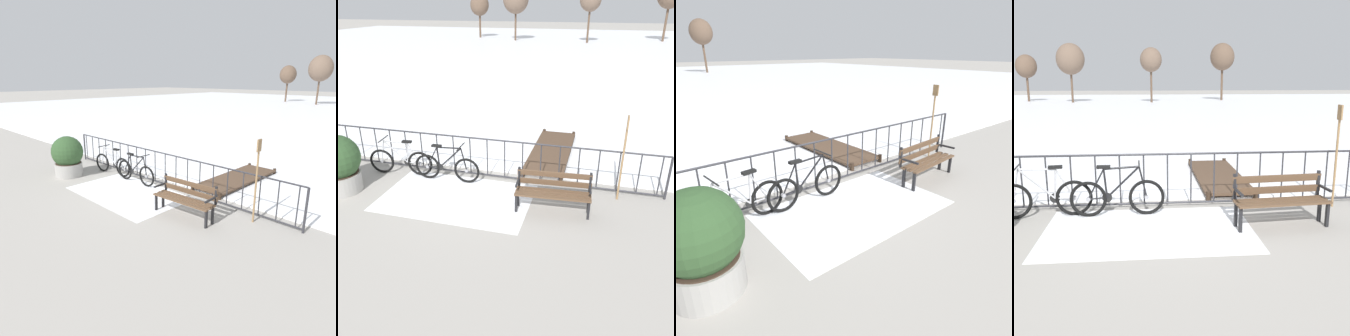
{
  "view_description": "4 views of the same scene",
  "coord_description": "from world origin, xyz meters",
  "views": [
    {
      "loc": [
        6.59,
        -6.32,
        3.24
      ],
      "look_at": [
        0.75,
        -0.4,
        0.79
      ],
      "focal_mm": 32.48,
      "sensor_mm": 36.0,
      "label": 1
    },
    {
      "loc": [
        2.87,
        -7.87,
        4.12
      ],
      "look_at": [
        0.96,
        -0.88,
        0.75
      ],
      "focal_mm": 38.21,
      "sensor_mm": 36.0,
      "label": 2
    },
    {
      "loc": [
        -3.48,
        -4.94,
        2.82
      ],
      "look_at": [
        -0.01,
        -0.71,
        0.65
      ],
      "focal_mm": 31.92,
      "sensor_mm": 36.0,
      "label": 3
    },
    {
      "loc": [
        -0.17,
        -7.28,
        2.44
      ],
      "look_at": [
        0.44,
        -0.77,
        0.95
      ],
      "focal_mm": 41.64,
      "sensor_mm": 36.0,
      "label": 4
    }
  ],
  "objects": [
    {
      "name": "ground_plane",
      "position": [
        0.0,
        0.0,
        0.0
      ],
      "size": [
        160.0,
        160.0,
        0.0
      ],
      "primitive_type": "plane",
      "color": "#9E9991"
    },
    {
      "name": "frozen_pond",
      "position": [
        0.0,
        28.4,
        0.01
      ],
      "size": [
        80.0,
        56.0,
        0.03
      ],
      "primitive_type": "cube",
      "color": "white",
      "rests_on": "ground"
    },
    {
      "name": "snow_patch",
      "position": [
        -0.15,
        -1.2,
        0.0
      ],
      "size": [
        3.44,
        2.13,
        0.01
      ],
      "primitive_type": "cube",
      "color": "white",
      "rests_on": "ground"
    },
    {
      "name": "railing_fence",
      "position": [
        -0.0,
        0.0,
        0.56
      ],
      "size": [
        9.06,
        0.06,
        1.07
      ],
      "color": "#2D2D33",
      "rests_on": "ground"
    },
    {
      "name": "bicycle_near_railing",
      "position": [
        -2.01,
        -0.39,
        0.37
      ],
      "size": [
        1.71,
        0.52,
        0.97
      ],
      "color": "black",
      "rests_on": "ground"
    },
    {
      "name": "bicycle_second",
      "position": [
        -0.71,
        -0.42,
        0.37
      ],
      "size": [
        1.71,
        0.52,
        0.97
      ],
      "color": "black",
      "rests_on": "ground"
    },
    {
      "name": "park_bench",
      "position": [
        2.07,
        -1.14,
        0.51
      ],
      "size": [
        1.63,
        0.59,
        0.89
      ],
      "color": "brown",
      "rests_on": "ground"
    },
    {
      "name": "planter_with_shrub",
      "position": [
        -2.92,
        -1.57,
        0.7
      ],
      "size": [
        1.06,
        1.06,
        1.38
      ],
      "color": "#9E9B96",
      "rests_on": "ground"
    },
    {
      "name": "oar_upright",
      "position": [
        3.44,
        -0.29,
        1.14
      ],
      "size": [
        0.04,
        0.16,
        1.98
      ],
      "color": "#937047",
      "rests_on": "ground"
    },
    {
      "name": "wooden_dock",
      "position": [
        1.58,
        1.96,
        0.12
      ],
      "size": [
        1.1,
        3.41,
        0.2
      ],
      "color": "#4C3828",
      "rests_on": "ground"
    },
    {
      "name": "tree_far_west",
      "position": [
        -13.05,
        37.97,
        3.79
      ],
      "size": [
        2.28,
        2.28,
        5.07
      ],
      "color": "brown",
      "rests_on": "ground"
    }
  ]
}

